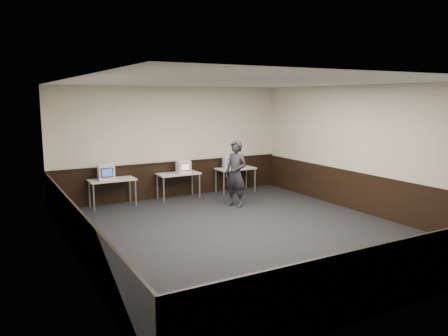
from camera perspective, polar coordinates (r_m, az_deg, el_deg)
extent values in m
plane|color=black|center=(9.57, 2.72, -8.34)|extent=(8.00, 8.00, 0.00)
plane|color=white|center=(9.13, 2.88, 11.18)|extent=(8.00, 8.00, 0.00)
plane|color=beige|center=(12.76, -6.76, 3.37)|extent=(7.00, 0.00, 7.00)
plane|color=beige|center=(6.25, 22.63, -3.39)|extent=(7.00, 0.00, 7.00)
plane|color=beige|center=(7.96, -19.11, -0.60)|extent=(0.00, 8.00, 8.00)
plane|color=beige|center=(11.45, 17.85, 2.32)|extent=(0.00, 8.00, 8.00)
cube|color=black|center=(12.90, -6.64, -1.50)|extent=(6.98, 0.04, 1.00)
cube|color=black|center=(6.58, 21.89, -12.76)|extent=(6.98, 0.04, 1.00)
cube|color=black|center=(8.21, -18.57, -8.17)|extent=(0.04, 7.98, 1.00)
cube|color=black|center=(11.61, 17.51, -3.08)|extent=(0.04, 7.98, 1.00)
cube|color=black|center=(12.80, -6.64, 0.77)|extent=(6.98, 0.06, 0.04)
cube|color=beige|center=(11.91, -14.41, -1.50)|extent=(1.20, 0.60, 0.04)
cylinder|color=#999999|center=(11.62, -16.64, -3.75)|extent=(0.04, 0.04, 0.71)
cylinder|color=#999999|center=(11.90, -11.47, -3.25)|extent=(0.04, 0.04, 0.71)
cylinder|color=#999999|center=(12.10, -17.17, -3.27)|extent=(0.04, 0.04, 0.71)
cylinder|color=#999999|center=(12.37, -12.18, -2.80)|extent=(0.04, 0.04, 0.71)
cube|color=beige|center=(12.52, -5.99, -0.75)|extent=(1.20, 0.60, 0.04)
cylinder|color=#999999|center=(12.16, -7.87, -2.89)|extent=(0.04, 0.04, 0.71)
cylinder|color=#999999|center=(12.59, -3.20, -2.40)|extent=(0.04, 0.04, 0.71)
cylinder|color=#999999|center=(12.61, -8.70, -2.46)|extent=(0.04, 0.04, 0.71)
cylinder|color=#999999|center=(13.03, -4.17, -2.01)|extent=(0.04, 0.04, 0.71)
cube|color=beige|center=(13.37, 1.52, -0.07)|extent=(1.20, 0.60, 0.04)
cylinder|color=#999999|center=(12.95, -0.02, -2.05)|extent=(0.04, 0.04, 0.71)
cylinder|color=#999999|center=(13.51, 4.06, -1.60)|extent=(0.04, 0.04, 0.71)
cylinder|color=#999999|center=(13.38, -1.06, -1.69)|extent=(0.04, 0.04, 0.71)
cylinder|color=#999999|center=(13.92, 2.93, -1.27)|extent=(0.04, 0.04, 0.71)
cube|color=white|center=(11.81, -15.15, -0.52)|extent=(0.46, 0.48, 0.41)
cube|color=black|center=(11.59, -15.02, -0.59)|extent=(0.31, 0.05, 0.25)
cube|color=#3659A0|center=(11.58, -15.02, -0.60)|extent=(0.26, 0.04, 0.20)
cube|color=white|center=(12.50, -5.33, 0.18)|extent=(0.41, 0.42, 0.36)
cube|color=black|center=(12.31, -5.07, 0.13)|extent=(0.27, 0.05, 0.22)
cube|color=silver|center=(12.31, -5.06, 0.13)|extent=(0.23, 0.03, 0.18)
cube|color=white|center=(13.24, 0.74, 0.77)|extent=(0.47, 0.48, 0.38)
cube|color=black|center=(13.04, 0.97, 0.72)|extent=(0.28, 0.09, 0.23)
cube|color=#325D96|center=(13.03, 0.98, 0.72)|extent=(0.24, 0.07, 0.19)
imported|color=#222227|center=(11.57, 1.54, -0.75)|extent=(0.65, 0.76, 1.77)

